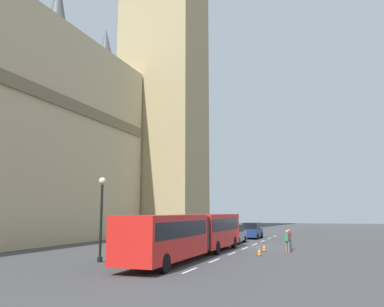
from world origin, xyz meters
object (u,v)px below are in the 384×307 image
Objects in this scene: articulated_bus at (192,231)px; traffic_cone_west at (259,252)px; sedan_trailing at (252,231)px; street_lamp at (101,212)px; pedestrian_near_cones at (287,240)px; sedan_lead at (233,234)px; traffic_cone_middle at (264,248)px; pedestrian_by_kerb at (289,239)px.

traffic_cone_west is at bearing -59.25° from articulated_bus.
street_lamp is (-25.14, 4.66, 2.14)m from sedan_trailing.
articulated_bus is 3.44× the size of street_lamp.
street_lamp reaches higher than traffic_cone_west.
street_lamp reaches higher than pedestrian_near_cones.
street_lamp is (-6.94, 8.69, 2.77)m from traffic_cone_west.
sedan_lead is at bearing 22.87° from traffic_cone_west.
articulated_bus reaches higher than traffic_cone_west.
traffic_cone_middle is 2.48m from pedestrian_by_kerb.
articulated_bus is 4.12× the size of sedan_trailing.
pedestrian_near_cones is at bearing -28.74° from traffic_cone_west.
sedan_lead is 8.35m from traffic_cone_middle.
sedan_trailing is 16.22m from pedestrian_near_cones.
traffic_cone_west is at bearing -157.13° from sedan_lead.
traffic_cone_west is at bearing -176.55° from traffic_cone_middle.
street_lamp reaches higher than pedestrian_by_kerb.
articulated_bus is 10.72× the size of pedestrian_by_kerb.
pedestrian_near_cones is (-15.19, -5.68, -0.00)m from sedan_trailing.
traffic_cone_middle is at bearing -149.42° from sedan_lead.
pedestrian_by_kerb is (4.94, -1.60, 0.63)m from traffic_cone_west.
street_lamp is (-17.47, 4.25, 2.14)m from sedan_lead.
traffic_cone_west is 0.11× the size of street_lamp.
traffic_cone_west is (-10.52, -4.44, -0.63)m from sedan_lead.
articulated_bus is 9.45m from pedestrian_by_kerb.
street_lamp is 14.51m from pedestrian_near_cones.
articulated_bus is 10.72× the size of pedestrian_near_cones.
traffic_cone_middle is at bearing -34.25° from articulated_bus.
articulated_bus is 13.04m from sedan_lead.
sedan_lead is 7.59× the size of traffic_cone_west.
sedan_lead is at bearing 39.04° from pedestrian_near_cones.
sedan_trailing is 2.60× the size of pedestrian_by_kerb.
articulated_bus reaches higher than pedestrian_by_kerb.
pedestrian_by_kerb is at bearing -132.77° from sedan_lead.
articulated_bus is 7.22m from traffic_cone_middle.
articulated_bus is at bearing 142.14° from pedestrian_by_kerb.
pedestrian_by_kerb is (-5.58, -6.03, -0.00)m from sedan_lead.
street_lamp is at bearing 128.64° from traffic_cone_west.
sedan_lead and sedan_trailing have the same top height.
sedan_trailing is at bearing -0.41° from articulated_bus.
traffic_cone_middle is at bearing 79.54° from pedestrian_near_cones.
sedan_lead reaches higher than pedestrian_by_kerb.
traffic_cone_west is 0.34× the size of pedestrian_near_cones.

